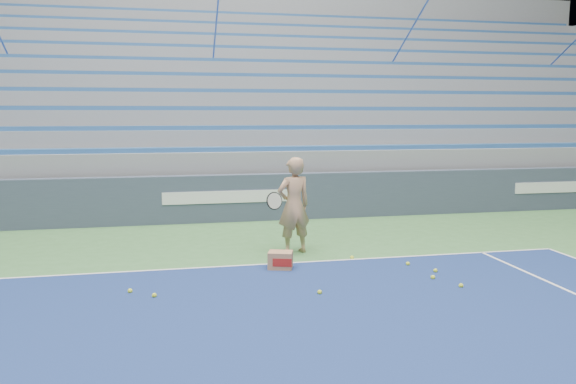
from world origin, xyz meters
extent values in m
cube|color=white|center=(0.00, 11.88, 0.01)|extent=(10.97, 0.05, 0.00)
cube|color=#394356|center=(0.00, 15.88, 0.55)|extent=(30.00, 0.30, 1.10)
cube|color=white|center=(0.00, 15.72, 0.60)|extent=(3.20, 0.02, 0.28)
cube|color=white|center=(9.00, 15.72, 0.60)|extent=(3.40, 0.02, 0.28)
cube|color=gray|center=(0.00, 20.43, 0.55)|extent=(30.00, 8.50, 1.10)
cube|color=gray|center=(0.00, 20.43, 1.35)|extent=(30.00, 8.50, 0.50)
cube|color=#295695|center=(0.00, 16.56, 1.66)|extent=(29.60, 0.42, 0.11)
cube|color=gray|center=(0.00, 20.86, 1.85)|extent=(30.00, 7.65, 0.50)
cube|color=#295695|center=(0.00, 17.41, 2.16)|extent=(29.60, 0.42, 0.11)
cube|color=gray|center=(0.00, 21.28, 2.35)|extent=(30.00, 6.80, 0.50)
cube|color=#295695|center=(0.00, 18.26, 2.66)|extent=(29.60, 0.42, 0.11)
cube|color=gray|center=(0.00, 21.71, 2.85)|extent=(30.00, 5.95, 0.50)
cube|color=#295695|center=(0.00, 19.11, 3.16)|extent=(29.60, 0.42, 0.11)
cube|color=gray|center=(0.00, 22.13, 3.35)|extent=(30.00, 5.10, 0.50)
cube|color=#295695|center=(0.00, 19.96, 3.66)|extent=(29.60, 0.42, 0.11)
cube|color=gray|center=(0.00, 22.56, 3.85)|extent=(30.00, 4.25, 0.50)
cube|color=#295695|center=(0.00, 20.81, 4.15)|extent=(29.60, 0.42, 0.11)
cube|color=gray|center=(0.00, 22.98, 4.35)|extent=(30.00, 3.40, 0.50)
cube|color=#295695|center=(0.00, 21.66, 4.65)|extent=(29.60, 0.42, 0.11)
cube|color=gray|center=(0.00, 23.41, 4.85)|extent=(30.00, 2.55, 0.50)
cube|color=#295695|center=(0.00, 22.51, 5.15)|extent=(29.60, 0.42, 0.11)
cube|color=gray|center=(0.00, 23.84, 5.35)|extent=(30.00, 1.70, 0.50)
cube|color=#295695|center=(0.00, 23.36, 5.65)|extent=(29.60, 0.42, 0.11)
cube|color=gray|center=(0.00, 24.26, 5.85)|extent=(30.00, 0.85, 0.50)
cube|color=#295695|center=(0.00, 24.21, 6.15)|extent=(29.60, 0.42, 0.11)
cube|color=gray|center=(0.00, 24.98, 3.65)|extent=(31.00, 0.40, 7.30)
cylinder|color=#345CB9|center=(-6.00, 20.43, 4.60)|extent=(0.05, 8.53, 5.04)
cylinder|color=#345CB9|center=(0.00, 20.43, 4.60)|extent=(0.05, 8.53, 5.04)
cylinder|color=#345CB9|center=(6.00, 20.43, 4.60)|extent=(0.05, 8.53, 5.04)
cylinder|color=#345CB9|center=(12.00, 20.43, 4.60)|extent=(0.05, 8.53, 5.04)
imported|color=tan|center=(0.77, 12.60, 0.87)|extent=(0.72, 0.56, 1.74)
cylinder|color=black|center=(0.42, 12.35, 0.95)|extent=(0.12, 0.27, 0.08)
cylinder|color=beige|center=(0.32, 12.07, 1.05)|extent=(0.29, 0.16, 0.28)
torus|color=black|center=(0.32, 12.07, 1.05)|extent=(0.31, 0.18, 0.30)
cube|color=#A87651|center=(0.33, 11.59, 0.14)|extent=(0.46, 0.39, 0.29)
cube|color=#B21E19|center=(0.33, 11.44, 0.14)|extent=(0.30, 0.10, 0.13)
sphere|color=yellow|center=(1.66, 11.94, 0.03)|extent=(0.07, 0.07, 0.07)
sphere|color=yellow|center=(-1.64, 10.52, 0.03)|extent=(0.07, 0.07, 0.07)
sphere|color=yellow|center=(0.62, 10.20, 0.03)|extent=(0.07, 0.07, 0.07)
sphere|color=yellow|center=(2.71, 10.07, 0.03)|extent=(0.07, 0.07, 0.07)
sphere|color=yellow|center=(2.50, 10.54, 0.03)|extent=(0.07, 0.07, 0.07)
sphere|color=yellow|center=(2.45, 11.36, 0.03)|extent=(0.07, 0.07, 0.07)
sphere|color=yellow|center=(-1.98, 10.79, 0.03)|extent=(0.07, 0.07, 0.07)
sphere|color=yellow|center=(2.70, 10.87, 0.03)|extent=(0.07, 0.07, 0.07)
camera|label=1|loc=(-1.34, 2.88, 2.50)|focal=35.00mm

